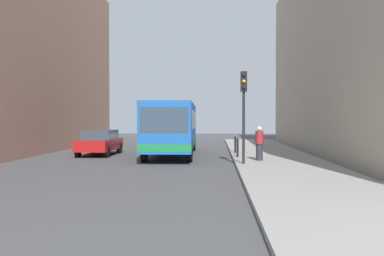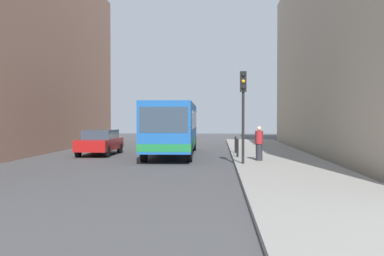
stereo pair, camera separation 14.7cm
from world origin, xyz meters
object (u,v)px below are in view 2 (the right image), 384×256
car_beside_bus (100,142)px  car_behind_bus (179,135)px  bollard_near (238,148)px  bollard_mid (235,145)px  traffic_light (243,99)px  pedestrian_near_signal (259,144)px  bus (173,126)px

car_beside_bus → car_behind_bus: size_ratio=1.00×
car_beside_bus → bollard_near: (7.95, -2.57, -0.16)m
bollard_mid → car_beside_bus: bearing=-178.3°
car_behind_bus → bollard_mid: bearing=111.2°
car_behind_bus → traffic_light: size_ratio=1.07×
bollard_near → pedestrian_near_signal: 2.12m
bus → bollard_near: bearing=142.3°
bollard_mid → pedestrian_near_signal: pedestrian_near_signal is taller
car_behind_bus → bollard_near: 14.39m
traffic_light → car_beside_bus: bearing=143.4°
car_beside_bus → bollard_mid: (7.95, 0.23, -0.16)m
bollard_near → pedestrian_near_signal: (0.95, -1.87, 0.34)m
car_behind_bus → pedestrian_near_signal: (5.21, -15.61, 0.18)m
car_beside_bus → bollard_mid: bearing=-177.7°
car_beside_bus → traffic_light: bearing=144.0°
car_beside_bus → traffic_light: size_ratio=1.08×
car_behind_bus → traffic_light: bearing=104.1°
bus → traffic_light: 7.26m
traffic_light → pedestrian_near_signal: traffic_light is taller
bus → car_beside_bus: size_ratio=2.51×
bus → bollard_mid: bearing=-179.5°
bus → car_beside_bus: bus is taller
bus → pedestrian_near_signal: (4.61, -4.55, -0.76)m
bus → car_behind_bus: 11.12m
traffic_light → pedestrian_near_signal: (0.85, 1.53, -2.04)m
car_beside_bus → bollard_mid: size_ratio=4.65×
car_beside_bus → traffic_light: traffic_light is taller
car_behind_bus → bollard_mid: (4.27, -10.93, -0.16)m
car_beside_bus → traffic_light: (8.05, -5.97, 2.22)m
car_beside_bus → pedestrian_near_signal: (8.90, -4.44, 0.18)m
bus → pedestrian_near_signal: bus is taller
car_beside_bus → bollard_near: size_ratio=4.65×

